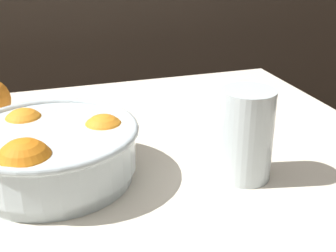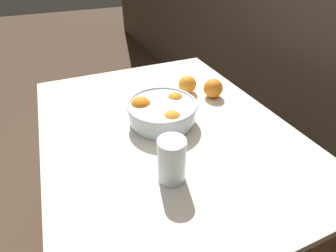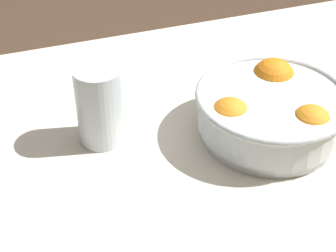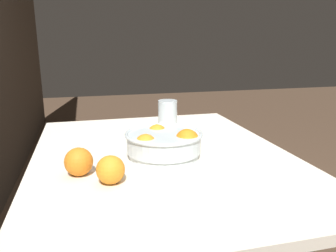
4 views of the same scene
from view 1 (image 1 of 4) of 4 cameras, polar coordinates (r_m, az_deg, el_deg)
dining_table at (r=0.79m, az=-11.16°, el=-11.74°), size 1.13×0.87×0.77m
fruit_bowl at (r=0.72m, az=-14.00°, el=-3.02°), size 0.26×0.26×0.10m
juice_glass at (r=0.71m, az=9.48°, el=-1.46°), size 0.08×0.08×0.14m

